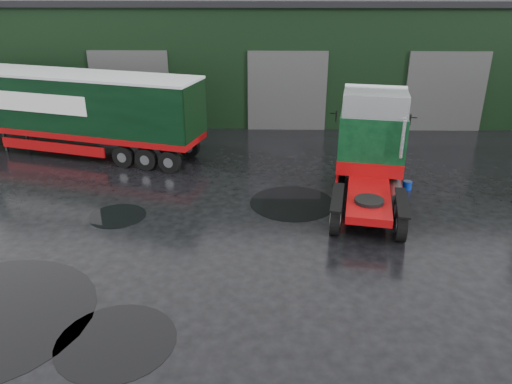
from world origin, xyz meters
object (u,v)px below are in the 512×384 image
at_px(tree_back_a, 179,11).
at_px(tree_back_b, 382,25).
at_px(trailer_left, 75,114).
at_px(hero_tractor, 372,156).
at_px(wash_bucket, 407,185).
at_px(warehouse, 284,51).

bearing_deg(tree_back_a, tree_back_b, 0.00).
bearing_deg(tree_back_b, trailer_left, -131.19).
bearing_deg(hero_tractor, tree_back_a, 122.73).
xyz_separation_m(trailer_left, tree_back_b, (17.50, 20.00, 1.93)).
xyz_separation_m(hero_tractor, tree_back_a, (-10.50, 25.50, 2.84)).
xyz_separation_m(trailer_left, wash_bucket, (13.82, -3.83, -1.66)).
bearing_deg(tree_back_b, wash_bucket, -98.77).
distance_m(warehouse, tree_back_b, 12.82).
bearing_deg(tree_back_a, warehouse, -51.34).
bearing_deg(wash_bucket, trailer_left, 164.50).
bearing_deg(wash_bucket, tree_back_b, 81.23).
height_order(trailer_left, tree_back_a, tree_back_a).
height_order(warehouse, wash_bucket, warehouse).
distance_m(warehouse, hero_tractor, 15.75).
bearing_deg(warehouse, hero_tractor, -80.84).
bearing_deg(tree_back_b, hero_tractor, -102.17).
xyz_separation_m(warehouse, wash_bucket, (4.32, -13.83, -3.00)).
height_order(tree_back_a, tree_back_b, tree_back_a).
height_order(hero_tractor, tree_back_a, tree_back_a).
height_order(wash_bucket, tree_back_a, tree_back_a).
bearing_deg(trailer_left, wash_bucket, -89.61).
relative_size(warehouse, wash_bucket, 95.37).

